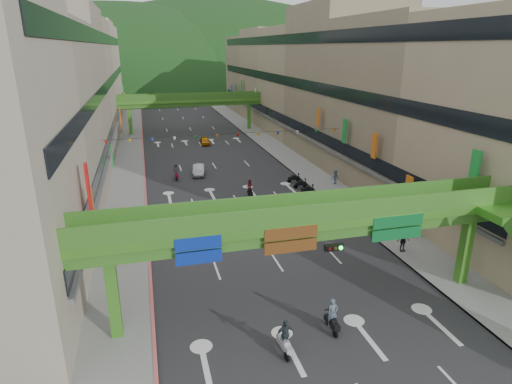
{
  "coord_description": "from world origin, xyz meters",
  "views": [
    {
      "loc": [
        -8.69,
        -14.94,
        15.06
      ],
      "look_at": [
        0.0,
        18.0,
        3.5
      ],
      "focal_mm": 30.0,
      "sensor_mm": 36.0,
      "label": 1
    }
  ],
  "objects_px": {
    "scooter_rider_mid": "(250,188)",
    "overpass_near": "(329,231)",
    "scooter_rider_near": "(332,316)",
    "pedestrian_red": "(414,229)",
    "car_yellow": "(205,141)",
    "car_silver": "(199,170)"
  },
  "relations": [
    {
      "from": "scooter_rider_mid",
      "to": "overpass_near",
      "type": "bearing_deg",
      "value": -91.81
    },
    {
      "from": "scooter_rider_near",
      "to": "pedestrian_red",
      "type": "relative_size",
      "value": 1.22
    },
    {
      "from": "overpass_near",
      "to": "car_yellow",
      "type": "relative_size",
      "value": 7.79
    },
    {
      "from": "pedestrian_red",
      "to": "scooter_rider_mid",
      "type": "bearing_deg",
      "value": 97.48
    },
    {
      "from": "scooter_rider_mid",
      "to": "pedestrian_red",
      "type": "height_order",
      "value": "scooter_rider_mid"
    },
    {
      "from": "scooter_rider_mid",
      "to": "car_silver",
      "type": "height_order",
      "value": "scooter_rider_mid"
    },
    {
      "from": "scooter_rider_near",
      "to": "pedestrian_red",
      "type": "distance_m",
      "value": 15.14
    },
    {
      "from": "overpass_near",
      "to": "scooter_rider_mid",
      "type": "height_order",
      "value": "overpass_near"
    },
    {
      "from": "scooter_rider_near",
      "to": "car_yellow",
      "type": "xyz_separation_m",
      "value": [
        0.21,
        49.96,
        -0.33
      ]
    },
    {
      "from": "overpass_near",
      "to": "car_silver",
      "type": "height_order",
      "value": "overpass_near"
    },
    {
      "from": "car_silver",
      "to": "pedestrian_red",
      "type": "relative_size",
      "value": 2.38
    },
    {
      "from": "car_silver",
      "to": "scooter_rider_mid",
      "type": "bearing_deg",
      "value": -58.83
    },
    {
      "from": "overpass_near",
      "to": "scooter_rider_near",
      "type": "xyz_separation_m",
      "value": [
        -0.39,
        -1.91,
        -4.26
      ]
    },
    {
      "from": "scooter_rider_mid",
      "to": "car_silver",
      "type": "relative_size",
      "value": 0.5
    },
    {
      "from": "overpass_near",
      "to": "pedestrian_red",
      "type": "height_order",
      "value": "overpass_near"
    },
    {
      "from": "car_silver",
      "to": "car_yellow",
      "type": "bearing_deg",
      "value": 87.53
    },
    {
      "from": "car_yellow",
      "to": "pedestrian_red",
      "type": "height_order",
      "value": "pedestrian_red"
    },
    {
      "from": "overpass_near",
      "to": "car_yellow",
      "type": "height_order",
      "value": "overpass_near"
    },
    {
      "from": "car_silver",
      "to": "pedestrian_red",
      "type": "xyz_separation_m",
      "value": [
        14.74,
        -23.21,
        0.18
      ]
    },
    {
      "from": "scooter_rider_near",
      "to": "scooter_rider_mid",
      "type": "xyz_separation_m",
      "value": [
        1.06,
        23.0,
        0.08
      ]
    },
    {
      "from": "car_yellow",
      "to": "pedestrian_red",
      "type": "relative_size",
      "value": 2.16
    },
    {
      "from": "car_silver",
      "to": "overpass_near",
      "type": "bearing_deg",
      "value": -75.19
    }
  ]
}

